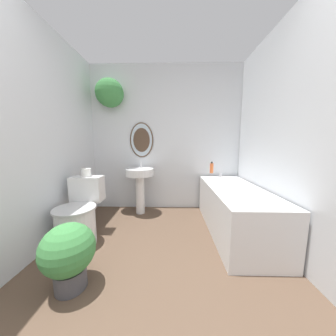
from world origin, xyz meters
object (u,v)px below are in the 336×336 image
shampoo_bottle (212,168)px  potted_plant (69,253)px  pedestal_sink (140,180)px  bathtub (234,209)px  toilet (79,216)px  toilet_paper_roll (86,173)px

shampoo_bottle → potted_plant: 2.15m
pedestal_sink → bathtub: 1.44m
toilet → bathtub: bearing=8.2°
pedestal_sink → potted_plant: size_ratio=1.59×
potted_plant → toilet_paper_roll: toilet_paper_roll is taller
bathtub → shampoo_bottle: 0.78m
shampoo_bottle → toilet_paper_roll: bearing=-158.5°
shampoo_bottle → pedestal_sink: bearing=-176.1°
shampoo_bottle → toilet: bearing=-152.2°
potted_plant → toilet_paper_roll: bearing=107.5°
toilet_paper_roll → pedestal_sink: bearing=47.1°
toilet → potted_plant: size_ratio=1.37×
potted_plant → toilet_paper_roll: 1.03m
pedestal_sink → potted_plant: bearing=-100.6°
bathtub → toilet_paper_roll: size_ratio=13.85×
bathtub → potted_plant: size_ratio=2.91×
toilet → toilet_paper_roll: 0.52m
pedestal_sink → toilet_paper_roll: size_ratio=7.56×
toilet → toilet_paper_roll: (0.00, 0.23, 0.47)m
pedestal_sink → potted_plant: (-0.27, -1.46, -0.24)m
bathtub → potted_plant: bathtub is taller
bathtub → toilet_paper_roll: bearing=-178.8°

